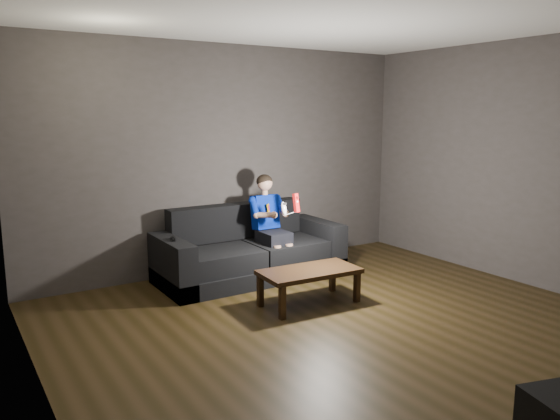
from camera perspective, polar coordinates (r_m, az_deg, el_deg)
floor at (r=4.92m, az=8.44°, el=-12.71°), size 5.00×5.00×0.00m
back_wall at (r=6.64m, az=-5.52°, el=5.35°), size 5.00×0.04×2.70m
left_wall at (r=3.48m, az=-23.82°, el=0.17°), size 0.04×5.00×2.70m
right_wall at (r=6.49m, az=25.79°, el=4.27°), size 0.04×5.00×2.70m
ceiling at (r=4.60m, az=9.37°, el=20.02°), size 5.00×5.00×0.02m
sofa at (r=6.38m, az=-3.21°, el=-4.68°), size 2.14×0.92×0.83m
child at (r=6.35m, az=-1.08°, el=-0.71°), size 0.45×0.55×1.10m
wii_remote_red at (r=6.01m, az=1.70°, el=0.75°), size 0.06×0.08×0.21m
nunchuk_white at (r=5.93m, az=0.40°, el=0.18°), size 0.08×0.10×0.15m
wii_remote_black at (r=5.83m, az=-11.14°, el=-2.96°), size 0.07×0.15×0.03m
coffee_table at (r=5.48m, az=3.09°, el=-6.71°), size 1.02×0.55×0.36m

